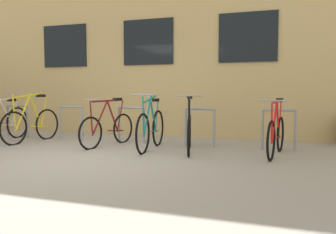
{
  "coord_description": "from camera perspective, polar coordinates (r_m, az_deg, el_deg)",
  "views": [
    {
      "loc": [
        3.16,
        -4.74,
        1.1
      ],
      "look_at": [
        1.05,
        1.6,
        0.6
      ],
      "focal_mm": 36.53,
      "sensor_mm": 36.0,
      "label": 1
    }
  ],
  "objects": [
    {
      "name": "bicycle_black",
      "position": [
        6.3,
        3.56,
        -2.3
      ],
      "size": [
        0.54,
        1.6,
        1.06
      ],
      "color": "black",
      "rests_on": "ground"
    },
    {
      "name": "bicycle_teal",
      "position": [
        6.5,
        -2.85,
        -1.92
      ],
      "size": [
        0.44,
        1.72,
        1.08
      ],
      "color": "black",
      "rests_on": "ground"
    },
    {
      "name": "bicycle_maroon",
      "position": [
        7.04,
        -10.0,
        -1.78
      ],
      "size": [
        0.5,
        1.62,
        0.98
      ],
      "color": "black",
      "rests_on": "ground"
    },
    {
      "name": "storefront_building",
      "position": [
        11.31,
        1.94,
        15.4
      ],
      "size": [
        28.0,
        5.45,
        6.56
      ],
      "color": "tan",
      "rests_on": "ground"
    },
    {
      "name": "bike_rack",
      "position": [
        7.33,
        -6.16,
        -0.58
      ],
      "size": [
        6.63,
        0.05,
        0.78
      ],
      "color": "gray",
      "rests_on": "ground"
    },
    {
      "name": "bicycle_white",
      "position": [
        8.47,
        -26.02,
        -0.91
      ],
      "size": [
        0.44,
        1.82,
        1.0
      ],
      "color": "black",
      "rests_on": "ground"
    },
    {
      "name": "bicycle_yellow",
      "position": [
        8.02,
        -21.83,
        -1.07
      ],
      "size": [
        0.44,
        1.68,
        1.11
      ],
      "color": "black",
      "rests_on": "ground"
    },
    {
      "name": "ground_plane",
      "position": [
        5.8,
        -15.08,
        -6.8
      ],
      "size": [
        42.0,
        42.0,
        0.0
      ],
      "primitive_type": "plane",
      "color": "#9E998E"
    },
    {
      "name": "bicycle_red",
      "position": [
        6.16,
        17.6,
        -2.73
      ],
      "size": [
        0.44,
        1.61,
        1.0
      ],
      "color": "black",
      "rests_on": "ground"
    }
  ]
}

